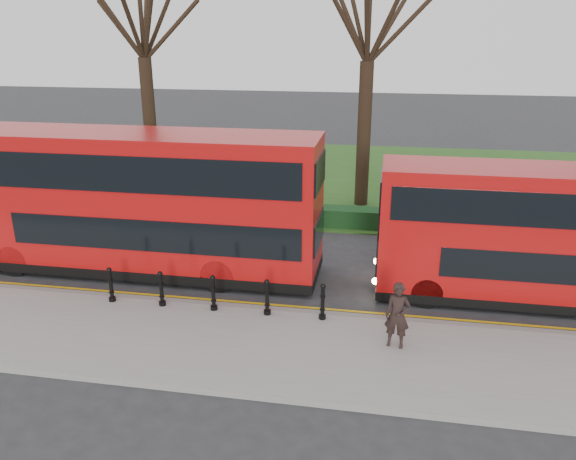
% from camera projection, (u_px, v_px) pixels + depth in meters
% --- Properties ---
extents(ground, '(120.00, 120.00, 0.00)m').
position_uv_depth(ground, '(276.00, 297.00, 16.91)').
color(ground, '#28282B').
rests_on(ground, ground).
extents(pavement, '(60.00, 4.00, 0.15)m').
position_uv_depth(pavement, '(253.00, 347.00, 14.10)').
color(pavement, gray).
rests_on(pavement, ground).
extents(kerb, '(60.00, 0.25, 0.16)m').
position_uv_depth(kerb, '(270.00, 310.00, 15.96)').
color(kerb, slate).
rests_on(kerb, ground).
extents(grass_verge, '(60.00, 18.00, 0.06)m').
position_uv_depth(grass_verge, '(329.00, 176.00, 30.82)').
color(grass_verge, '#29501A').
rests_on(grass_verge, ground).
extents(hedge, '(60.00, 0.90, 0.80)m').
position_uv_depth(hedge, '(308.00, 216.00, 23.09)').
color(hedge, black).
rests_on(hedge, ground).
extents(yellow_line_outer, '(60.00, 0.10, 0.01)m').
position_uv_depth(yellow_line_outer, '(272.00, 308.00, 16.26)').
color(yellow_line_outer, yellow).
rests_on(yellow_line_outer, ground).
extents(yellow_line_inner, '(60.00, 0.10, 0.01)m').
position_uv_depth(yellow_line_inner, '(273.00, 305.00, 16.45)').
color(yellow_line_inner, yellow).
rests_on(yellow_line_inner, ground).
extents(tree_left, '(7.50, 7.50, 11.72)m').
position_uv_depth(tree_left, '(140.00, 8.00, 24.63)').
color(tree_left, black).
rests_on(tree_left, ground).
extents(tree_mid, '(7.41, 7.41, 11.58)m').
position_uv_depth(tree_mid, '(370.00, 9.00, 23.03)').
color(tree_mid, black).
rests_on(tree_mid, ground).
extents(bollard_row, '(6.31, 0.15, 1.00)m').
position_uv_depth(bollard_row, '(213.00, 293.00, 15.69)').
color(bollard_row, black).
rests_on(bollard_row, pavement).
extents(bus_lead, '(11.57, 2.66, 4.61)m').
position_uv_depth(bus_lead, '(141.00, 204.00, 18.10)').
color(bus_lead, '#AD0E0E').
rests_on(bus_lead, ground).
extents(bus_rear, '(10.05, 2.31, 4.00)m').
position_uv_depth(bus_rear, '(556.00, 238.00, 16.01)').
color(bus_rear, '#AD0E0E').
rests_on(bus_rear, ground).
extents(pedestrian, '(0.67, 0.49, 1.70)m').
position_uv_depth(pedestrian, '(398.00, 315.00, 13.75)').
color(pedestrian, black).
rests_on(pedestrian, pavement).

